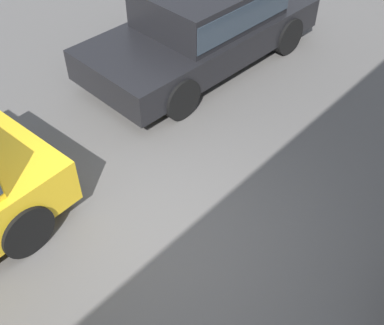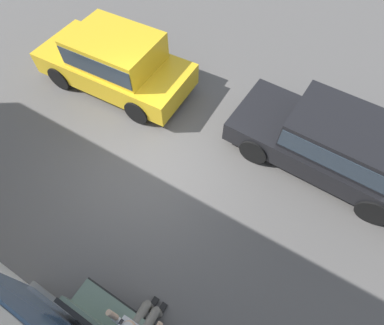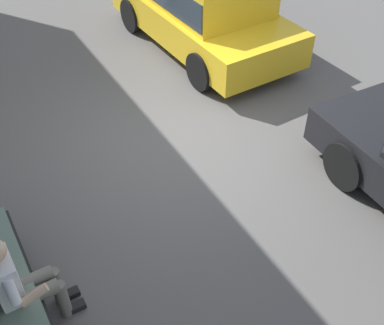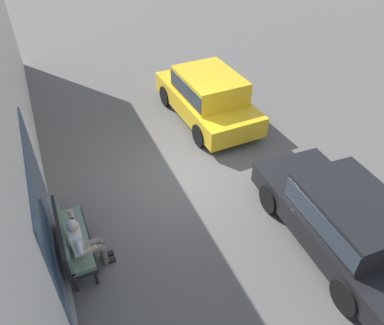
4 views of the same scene
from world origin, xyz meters
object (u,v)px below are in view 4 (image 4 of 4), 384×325
object	(u,v)px
person_on_phone	(83,242)
parked_car_near	(345,218)
bench	(70,238)
parked_car_mid	(208,95)

from	to	relation	value
person_on_phone	parked_car_near	distance (m)	5.20
bench	person_on_phone	xyz separation A→B (m)	(-0.33, -0.22, 0.13)
person_on_phone	bench	bearing A→B (deg)	34.36
bench	parked_car_near	world-z (taller)	parked_car_near
person_on_phone	parked_car_mid	world-z (taller)	parked_car_mid
parked_car_mid	bench	bearing A→B (deg)	128.47
bench	parked_car_near	distance (m)	5.52
person_on_phone	parked_car_mid	xyz separation A→B (m)	(4.14, -4.57, 0.12)
parked_car_near	parked_car_mid	bearing A→B (deg)	4.01
bench	parked_car_mid	world-z (taller)	parked_car_mid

